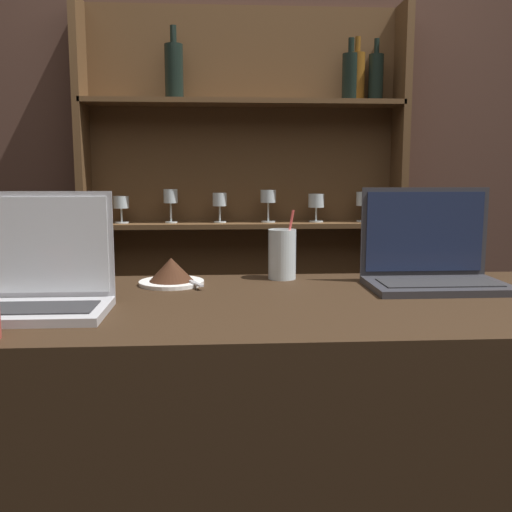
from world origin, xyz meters
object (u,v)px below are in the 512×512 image
object	(u,v)px
water_glass	(282,254)
laptop_far	(432,264)
cake_plate	(171,273)
laptop_near	(41,283)

from	to	relation	value
water_glass	laptop_far	bearing A→B (deg)	-18.98
laptop_far	cake_plate	size ratio (longest dim) A/B	1.95
laptop_far	cake_plate	distance (m)	0.69
laptop_near	cake_plate	xyz separation A→B (m)	(0.25, 0.28, -0.03)
cake_plate	water_glass	distance (m)	0.31
cake_plate	water_glass	world-z (taller)	water_glass
water_glass	cake_plate	bearing A→B (deg)	-167.96
laptop_near	laptop_far	distance (m)	0.96
laptop_near	cake_plate	bearing A→B (deg)	47.83
laptop_near	water_glass	xyz separation A→B (m)	(0.56, 0.35, 0.01)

